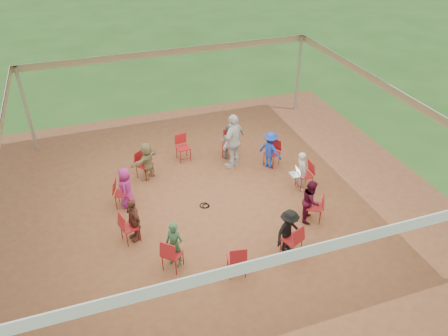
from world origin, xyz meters
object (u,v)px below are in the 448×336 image
object	(u,v)px
chair_1	(272,153)
chair_7	(172,254)
chair_0	(304,175)
laptop	(296,172)
chair_6	(130,227)
person_seated_1	(270,150)
person_seated_6	(174,245)
chair_4	(144,165)
person_seated_2	(228,141)
chair_5	(123,193)
chair_2	(229,144)
chair_3	(183,148)
person_seated_4	(126,188)
person_seated_8	(311,201)
chair_8	(237,259)
chair_10	(315,207)
chair_9	(292,240)
cable_coil	(205,206)
standing_person	(234,141)
person_seated_7	(289,232)
person_seated_3	(147,161)
person_seated_0	(301,171)
person_seated_5	(133,220)

from	to	relation	value
chair_1	chair_7	distance (m)	5.36
chair_0	laptop	xyz separation A→B (m)	(-0.28, 0.01, 0.15)
chair_6	person_seated_1	bearing A→B (deg)	98.00
person_seated_1	person_seated_6	world-z (taller)	same
chair_4	person_seated_2	distance (m)	2.87
chair_6	chair_5	bearing A→B (deg)	163.64
chair_2	chair_1	bearing A→B (deg)	163.64
chair_3	chair_6	size ratio (longest dim) A/B	1.00
person_seated_4	person_seated_8	bearing A→B (deg)	81.82
chair_3	chair_8	world-z (taller)	same
person_seated_8	chair_10	bearing A→B (deg)	-90.00
chair_7	person_seated_2	world-z (taller)	person_seated_2
chair_9	person_seated_1	distance (m)	4.01
chair_3	chair_5	size ratio (longest dim) A/B	1.00
person_seated_1	cable_coil	world-z (taller)	person_seated_1
chair_3	chair_4	bearing A→B (deg)	16.36
chair_2	cable_coil	xyz separation A→B (m)	(-1.58, -2.41, -0.43)
chair_3	standing_person	xyz separation A→B (m)	(1.43, -0.93, 0.49)
person_seated_7	cable_coil	size ratio (longest dim) A/B	3.71
person_seated_1	person_seated_3	world-z (taller)	same
chair_7	cable_coil	xyz separation A→B (m)	(1.42, 2.04, -0.43)
person_seated_3	cable_coil	bearing A→B (deg)	82.90
chair_8	chair_5	bearing A→B (deg)	130.91
chair_1	cable_coil	distance (m)	3.07
chair_2	person_seated_7	bearing A→B (deg)	113.95
person_seated_0	cable_coil	world-z (taller)	person_seated_0
person_seated_5	person_seated_6	distance (m)	1.46
chair_9	person_seated_0	world-z (taller)	person_seated_0
chair_6	person_seated_3	world-z (taller)	person_seated_3
chair_0	person_seated_1	size ratio (longest dim) A/B	0.72
chair_8	person_seated_8	world-z (taller)	person_seated_8
chair_6	cable_coil	xyz separation A→B (m)	(2.22, 0.74, -0.43)
chair_3	chair_7	bearing A→B (deg)	65.45
chair_1	person_seated_4	size ratio (longest dim) A/B	0.72
chair_0	person_seated_1	world-z (taller)	person_seated_1
chair_3	person_seated_3	xyz separation A→B (m)	(-1.33, -0.70, 0.18)
chair_3	chair_6	distance (m)	4.10
chair_2	chair_10	bearing A→B (deg)	130.91
chair_2	person_seated_2	bearing A→B (deg)	90.00
chair_5	cable_coil	distance (m)	2.36
chair_5	person_seated_1	xyz separation A→B (m)	(4.79, 0.53, 0.18)
chair_7	person_seated_6	bearing A→B (deg)	90.00
person_seated_0	person_seated_5	distance (m)	5.13
chair_4	laptop	bearing A→B (deg)	113.13
chair_2	person_seated_5	bearing A→B (deg)	66.05
chair_9	chair_8	bearing A→B (deg)	163.64
standing_person	person_seated_4	bearing A→B (deg)	-21.19
chair_4	person_seated_0	world-z (taller)	person_seated_0
chair_0	chair_5	size ratio (longest dim) A/B	1.00
person_seated_3	person_seated_5	world-z (taller)	same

